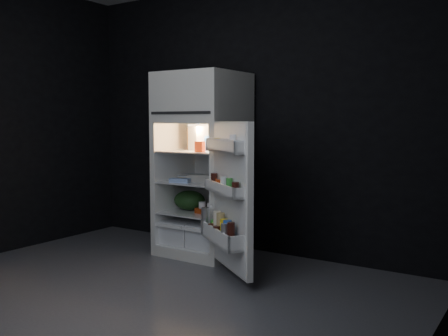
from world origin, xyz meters
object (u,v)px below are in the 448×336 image
Objects in this scene: refrigerator at (204,158)px; egg_carton at (202,178)px; yogurt_tray at (207,211)px; milk_jug at (198,138)px; fridge_door at (229,198)px.

egg_carton is (0.04, -0.09, -0.19)m from refrigerator.
egg_carton is 0.32m from yogurt_tray.
refrigerator is at bearing 147.22° from yogurt_tray.
yogurt_tray is at bearing -40.86° from egg_carton.
yogurt_tray is at bearing -13.10° from milk_jug.
refrigerator is 0.22m from egg_carton.
milk_jug is at bearing 121.74° from egg_carton.
fridge_door is 5.25× the size of yogurt_tray.
fridge_door reaches higher than milk_jug.
fridge_door is 4.67× the size of egg_carton.
refrigerator is 1.46× the size of fridge_door.
refrigerator is at bearing 94.19° from egg_carton.
egg_carton is (0.10, -0.08, -0.38)m from milk_jug.
fridge_door is at bearing -59.06° from egg_carton.
milk_jug is at bearing 141.67° from fridge_door.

